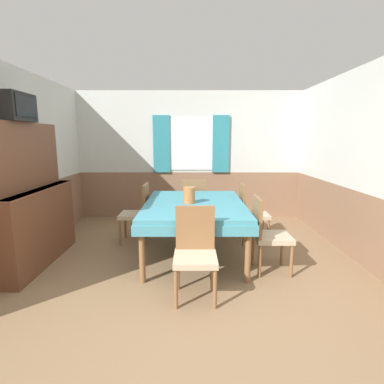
% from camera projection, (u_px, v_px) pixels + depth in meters
% --- Properties ---
extents(ground_plane, '(16.00, 16.00, 0.00)m').
position_uv_depth(ground_plane, '(186.00, 338.00, 2.52)').
color(ground_plane, '#846647').
extents(wall_back, '(4.97, 0.10, 2.60)m').
position_uv_depth(wall_back, '(190.00, 155.00, 6.22)').
color(wall_back, silver).
rests_on(wall_back, ground_plane).
extents(wall_left, '(0.05, 4.38, 2.60)m').
position_uv_depth(wall_left, '(26.00, 164.00, 4.25)').
color(wall_left, silver).
rests_on(wall_left, ground_plane).
extents(wall_right, '(0.05, 4.38, 2.60)m').
position_uv_depth(wall_right, '(352.00, 164.00, 4.24)').
color(wall_right, silver).
rests_on(wall_right, ground_plane).
extents(dining_table, '(1.41, 1.92, 0.76)m').
position_uv_depth(dining_table, '(195.00, 209.00, 4.22)').
color(dining_table, teal).
rests_on(dining_table, ground_plane).
extents(chair_head_window, '(0.44, 0.44, 0.95)m').
position_uv_depth(chair_head_window, '(195.00, 203.00, 5.38)').
color(chair_head_window, brown).
rests_on(chair_head_window, ground_plane).
extents(chair_right_far, '(0.44, 0.44, 0.95)m').
position_uv_depth(chair_right_far, '(251.00, 211.00, 4.79)').
color(chair_right_far, brown).
rests_on(chair_right_far, ground_plane).
extents(chair_left_far, '(0.44, 0.44, 0.95)m').
position_uv_depth(chair_left_far, '(139.00, 211.00, 4.79)').
color(chair_left_far, brown).
rests_on(chair_left_far, ground_plane).
extents(chair_right_near, '(0.44, 0.44, 0.95)m').
position_uv_depth(chair_right_near, '(268.00, 232.00, 3.70)').
color(chair_right_near, brown).
rests_on(chair_right_near, ground_plane).
extents(chair_head_near, '(0.44, 0.44, 0.95)m').
position_uv_depth(chair_head_near, '(196.00, 250.00, 3.12)').
color(chair_head_near, brown).
rests_on(chair_head_near, ground_plane).
extents(sideboard, '(0.46, 1.62, 1.85)m').
position_uv_depth(sideboard, '(31.00, 206.00, 3.91)').
color(sideboard, brown).
rests_on(sideboard, ground_plane).
extents(tv, '(0.29, 0.53, 0.33)m').
position_uv_depth(tv, '(15.00, 107.00, 3.52)').
color(tv, black).
rests_on(tv, sideboard).
extents(vase, '(0.16, 0.16, 0.22)m').
position_uv_depth(vase, '(190.00, 195.00, 4.15)').
color(vase, '#B26B38').
rests_on(vase, dining_table).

